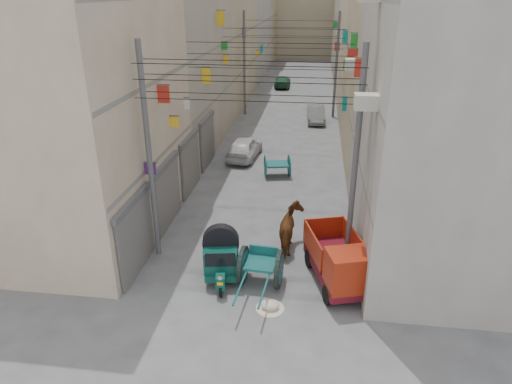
% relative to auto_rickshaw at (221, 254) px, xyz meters
% --- Properties ---
extents(ground, '(140.00, 140.00, 0.00)m').
position_rel_auto_rickshaw_xyz_m(ground, '(0.83, -4.75, -0.93)').
color(ground, '#4C4C4F').
rests_on(ground, ground).
extents(building_row_left, '(8.00, 62.00, 14.00)m').
position_rel_auto_rickshaw_xyz_m(building_row_left, '(-7.16, 29.38, 5.53)').
color(building_row_left, '#C7B297').
rests_on(building_row_left, ground).
extents(building_row_right, '(8.00, 62.00, 14.00)m').
position_rel_auto_rickshaw_xyz_m(building_row_right, '(8.83, 29.38, 5.53)').
color(building_row_right, '#A29E98').
rests_on(building_row_right, ground).
extents(end_cap_building, '(22.00, 10.00, 13.00)m').
position_rel_auto_rickshaw_xyz_m(end_cap_building, '(0.83, 61.25, 5.57)').
color(end_cap_building, tan).
rests_on(end_cap_building, ground).
extents(shutters_left, '(0.18, 14.40, 2.88)m').
position_rel_auto_rickshaw_xyz_m(shutters_left, '(-3.08, 5.63, 0.57)').
color(shutters_left, '#46464A').
rests_on(shutters_left, ground).
extents(signboards, '(8.22, 40.52, 5.67)m').
position_rel_auto_rickshaw_xyz_m(signboards, '(0.82, 16.91, 2.50)').
color(signboards, silver).
rests_on(signboards, ground).
extents(ac_units, '(0.70, 6.55, 3.35)m').
position_rel_auto_rickshaw_xyz_m(ac_units, '(4.48, 2.92, 6.51)').
color(ac_units, '#B3B2A1').
rests_on(ac_units, ground).
extents(utility_poles, '(7.40, 22.20, 8.00)m').
position_rel_auto_rickshaw_xyz_m(utility_poles, '(0.83, 12.25, 3.07)').
color(utility_poles, '#4F4F51').
rests_on(utility_poles, ground).
extents(overhead_cables, '(7.40, 22.52, 1.12)m').
position_rel_auto_rickshaw_xyz_m(overhead_cables, '(0.83, 9.65, 5.84)').
color(overhead_cables, black).
rests_on(overhead_cables, ground).
extents(auto_rickshaw, '(1.52, 2.31, 1.57)m').
position_rel_auto_rickshaw_xyz_m(auto_rickshaw, '(0.00, 0.00, 0.00)').
color(auto_rickshaw, black).
rests_on(auto_rickshaw, ground).
extents(tonga_cart, '(1.51, 3.10, 1.36)m').
position_rel_auto_rickshaw_xyz_m(tonga_cart, '(1.43, -0.26, -0.22)').
color(tonga_cart, black).
rests_on(tonga_cart, ground).
extents(mini_truck, '(2.43, 3.68, 1.90)m').
position_rel_auto_rickshaw_xyz_m(mini_truck, '(4.15, -0.18, -0.01)').
color(mini_truck, black).
rests_on(mini_truck, ground).
extents(second_cart, '(1.58, 1.46, 1.21)m').
position_rel_auto_rickshaw_xyz_m(second_cart, '(1.11, 9.86, -0.28)').
color(second_cart, '#124F4D').
rests_on(second_cart, ground).
extents(feed_sack, '(0.58, 0.46, 0.29)m').
position_rel_auto_rickshaw_xyz_m(feed_sack, '(1.90, -1.57, -0.78)').
color(feed_sack, beige).
rests_on(feed_sack, ground).
extents(horse, '(1.01, 2.09, 1.74)m').
position_rel_auto_rickshaw_xyz_m(horse, '(2.33, 2.25, -0.06)').
color(horse, maroon).
rests_on(horse, ground).
extents(distant_car_white, '(1.96, 4.02, 1.32)m').
position_rel_auto_rickshaw_xyz_m(distant_car_white, '(-1.13, 12.64, -0.27)').
color(distant_car_white, silver).
rests_on(distant_car_white, ground).
extents(distant_car_grey, '(1.50, 3.74, 1.21)m').
position_rel_auto_rickshaw_xyz_m(distant_car_grey, '(3.07, 21.58, -0.32)').
color(distant_car_grey, slate).
rests_on(distant_car_grey, ground).
extents(distant_car_green, '(1.71, 3.99, 1.14)m').
position_rel_auto_rickshaw_xyz_m(distant_car_green, '(-0.59, 35.09, -0.35)').
color(distant_car_green, '#1A4D2B').
rests_on(distant_car_green, ground).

